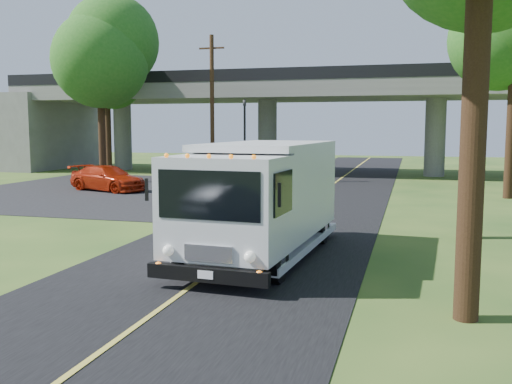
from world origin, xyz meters
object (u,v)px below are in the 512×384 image
at_px(traffic_signal, 245,130).
at_px(tree_left_far, 108,71).
at_px(utility_pole, 212,108).
at_px(red_sedan, 108,178).
at_px(step_van, 261,196).
at_px(pedestrian, 240,178).
at_px(tree_left_lot, 101,52).

xyz_separation_m(traffic_signal, tree_left_far, (-10.79, 1.84, 4.25)).
height_order(utility_pole, red_sedan, utility_pole).
bearing_deg(step_van, tree_left_far, 130.87).
bearing_deg(step_van, red_sedan, 136.20).
bearing_deg(red_sedan, tree_left_far, 47.08).
distance_m(step_van, red_sedan, 17.75).
height_order(traffic_signal, pedestrian, traffic_signal).
bearing_deg(tree_left_far, traffic_signal, -9.65).
relative_size(traffic_signal, utility_pole, 0.58).
height_order(tree_left_lot, tree_left_far, tree_left_lot).
xyz_separation_m(utility_pole, pedestrian, (3.69, -6.18, -3.72)).
relative_size(tree_left_far, pedestrian, 5.68).
distance_m(tree_left_lot, step_van, 23.30).
relative_size(utility_pole, tree_left_lot, 0.86).
relative_size(step_van, pedestrian, 4.21).
bearing_deg(tree_left_far, tree_left_lot, -63.43).
distance_m(tree_left_lot, pedestrian, 12.85).
relative_size(step_van, red_sedan, 1.57).
bearing_deg(utility_pole, tree_left_far, 157.57).
bearing_deg(tree_left_lot, step_van, -49.68).
relative_size(tree_left_lot, red_sedan, 2.25).
height_order(traffic_signal, utility_pole, utility_pole).
xyz_separation_m(tree_left_far, red_sedan, (5.54, -10.04, -6.77)).
distance_m(red_sedan, pedestrian, 7.44).
bearing_deg(traffic_signal, utility_pole, -126.87).
distance_m(tree_left_lot, red_sedan, 8.66).
bearing_deg(traffic_signal, step_van, -72.46).
xyz_separation_m(red_sedan, pedestrian, (7.44, 0.03, 0.19)).
relative_size(tree_left_lot, tree_left_far, 1.06).
xyz_separation_m(step_van, red_sedan, (-11.98, 13.07, -0.96)).
relative_size(utility_pole, step_van, 1.23).
xyz_separation_m(tree_left_lot, tree_left_far, (-3.00, 6.00, -0.45)).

